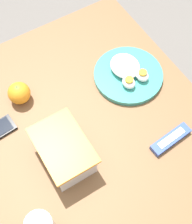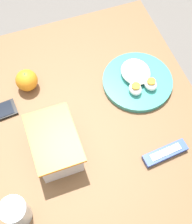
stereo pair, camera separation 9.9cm
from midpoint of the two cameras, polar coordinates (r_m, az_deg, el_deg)
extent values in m
plane|color=#66605B|center=(1.72, -1.97, -14.00)|extent=(10.00, 10.00, 0.00)
cube|color=brown|center=(1.02, -3.24, -3.23)|extent=(0.95, 0.76, 0.03)
cylinder|color=brown|center=(1.61, -0.05, 7.92)|extent=(0.05, 0.05, 0.73)
cube|color=white|center=(0.93, -8.94, -7.48)|extent=(0.18, 0.12, 0.09)
cube|color=#CCBC84|center=(0.95, -8.78, -7.91)|extent=(0.16, 0.11, 0.05)
cube|color=orange|center=(0.88, -9.38, -6.31)|extent=(0.19, 0.14, 0.01)
ellipsoid|color=gray|center=(0.93, -8.25, -7.08)|extent=(0.07, 0.06, 0.02)
sphere|color=orange|center=(1.06, -16.50, 3.10)|extent=(0.07, 0.07, 0.07)
cylinder|color=#4C662D|center=(1.03, -16.98, 4.13)|extent=(0.01, 0.01, 0.00)
cylinder|color=teal|center=(1.09, 3.33, 6.55)|extent=(0.24, 0.24, 0.02)
ellipsoid|color=white|center=(1.08, 2.73, 8.20)|extent=(0.11, 0.10, 0.03)
ellipsoid|color=white|center=(1.07, 5.82, 6.43)|extent=(0.05, 0.04, 0.03)
cylinder|color=#F4A823|center=(1.05, 5.90, 6.98)|extent=(0.03, 0.03, 0.01)
ellipsoid|color=white|center=(1.05, 3.32, 5.17)|extent=(0.05, 0.04, 0.03)
cylinder|color=#F4A823|center=(1.03, 3.36, 5.70)|extent=(0.03, 0.03, 0.01)
cube|color=#334C9E|center=(0.99, 10.75, -5.18)|extent=(0.05, 0.14, 0.02)
cube|color=white|center=(0.98, 10.85, -4.94)|extent=(0.03, 0.10, 0.00)
camera|label=1|loc=(0.05, -92.87, -5.22)|focal=50.00mm
camera|label=2|loc=(0.05, 87.13, 5.22)|focal=50.00mm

